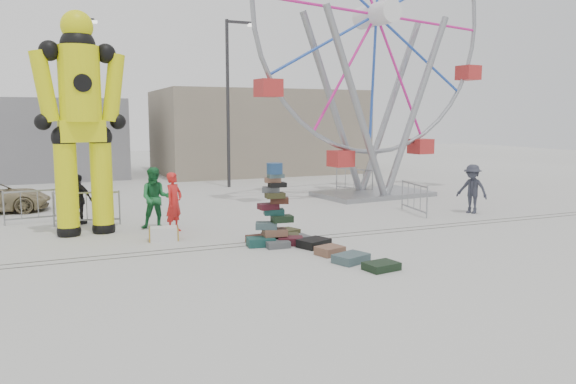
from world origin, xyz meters
name	(u,v)px	position (x,y,z in m)	size (l,w,h in m)	color
ground	(267,250)	(0.00, 0.00, 0.00)	(90.00, 90.00, 0.00)	#9E9E99
track_line_near	(259,245)	(0.00, 0.60, 0.00)	(40.00, 0.04, 0.01)	#47443F
track_line_far	(254,242)	(0.00, 1.00, 0.00)	(40.00, 0.04, 0.01)	#47443F
building_right	(257,132)	(7.00, 20.00, 2.50)	(12.00, 8.00, 5.00)	gray
building_left	(30,138)	(-6.00, 22.00, 2.20)	(10.00, 8.00, 4.40)	gray
lamp_post_right	(230,95)	(3.09, 13.00, 4.48)	(1.41, 0.25, 8.00)	#2D2D30
lamp_post_left	(73,94)	(-3.91, 15.00, 4.48)	(1.41, 0.25, 8.00)	#2D2D30
suitcase_tower	(274,222)	(0.43, 0.54, 0.62)	(1.64, 1.38, 2.20)	#164440
crash_test_dummy	(81,115)	(-4.16, 3.91, 3.47)	(2.62, 1.15, 6.59)	black
ferris_wheel	(376,39)	(7.82, 7.50, 6.67)	(11.63, 3.36, 13.55)	gray
steamer_trunk	(164,234)	(-2.24, 2.19, 0.19)	(0.80, 0.46, 0.37)	silver
row_case_0	(285,233)	(1.02, 1.23, 0.11)	(0.80, 0.54, 0.23)	#37361B
row_case_1	(297,239)	(1.11, 0.54, 0.09)	(0.62, 0.51, 0.18)	#505357
row_case_2	(314,243)	(1.26, -0.21, 0.11)	(0.79, 0.59, 0.22)	black
row_case_3	(330,251)	(1.26, -1.12, 0.11)	(0.64, 0.53, 0.22)	brown
row_case_4	(351,258)	(1.38, -1.98, 0.10)	(0.80, 0.58, 0.21)	#40575B
row_case_5	(381,266)	(1.68, -2.83, 0.09)	(0.75, 0.54, 0.18)	black
barricade_dummy_b	(38,206)	(-5.48, 6.44, 0.55)	(2.00, 0.10, 1.10)	gray
barricade_dummy_c	(87,208)	(-4.06, 5.30, 0.55)	(2.00, 0.10, 1.10)	gray
barricade_wheel_front	(414,198)	(6.81, 3.10, 0.55)	(2.00, 0.10, 1.10)	gray
barricade_wheel_back	(354,180)	(7.69, 8.92, 0.55)	(2.00, 0.10, 1.10)	gray
pedestrian_red	(174,202)	(-1.71, 3.26, 0.89)	(0.65, 0.43, 1.79)	red
pedestrian_green	(156,198)	(-2.13, 3.94, 0.95)	(0.92, 0.72, 1.90)	#1B6C35
pedestrian_black	(79,199)	(-4.26, 5.65, 0.80)	(0.94, 0.39, 1.61)	black
pedestrian_grey	(472,189)	(8.74, 2.34, 0.87)	(1.13, 0.65, 1.75)	#292B37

